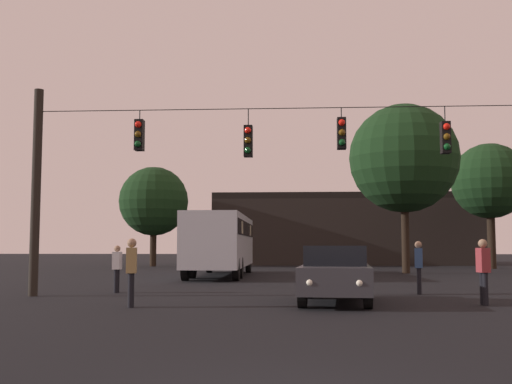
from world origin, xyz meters
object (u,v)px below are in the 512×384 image
object	(u,v)px
city_bus	(221,239)
car_near_right	(336,273)
pedestrian_crossing_right	(419,264)
pedestrian_near_bus	(117,266)
pedestrian_crossing_left	(483,268)
pedestrian_crossing_center	(131,268)
tree_left_silhouette	(490,181)
tree_right_far	(154,201)
tree_behind_building	(404,159)

from	to	relation	value
city_bus	car_near_right	xyz separation A→B (m)	(4.73, -14.34, -1.07)
pedestrian_crossing_right	pedestrian_near_bus	size ratio (longest dim) A/B	1.09
pedestrian_crossing_left	pedestrian_crossing_center	distance (m)	8.96
pedestrian_crossing_center	pedestrian_near_bus	size ratio (longest dim) A/B	1.11
pedestrian_crossing_right	tree_left_silhouette	xyz separation A→B (m)	(9.26, 22.25, 4.89)
pedestrian_crossing_left	pedestrian_crossing_center	xyz separation A→B (m)	(-8.89, -1.04, 0.01)
pedestrian_crossing_center	tree_left_silhouette	distance (m)	32.29
pedestrian_crossing_center	pedestrian_crossing_right	size ratio (longest dim) A/B	1.02
pedestrian_crossing_right	pedestrian_near_bus	world-z (taller)	pedestrian_crossing_right
tree_right_far	pedestrian_crossing_left	bearing A→B (deg)	-62.44
pedestrian_crossing_left	pedestrian_crossing_right	world-z (taller)	pedestrian_crossing_left
car_near_right	pedestrian_crossing_right	distance (m)	4.24
city_bus	tree_right_far	bearing A→B (deg)	115.10
pedestrian_crossing_center	tree_right_far	world-z (taller)	tree_right_far
pedestrian_near_bus	tree_behind_building	xyz separation A→B (m)	(11.93, 14.78, 5.52)
city_bus	pedestrian_near_bus	xyz separation A→B (m)	(-2.12, -11.16, -1.01)
tree_right_far	pedestrian_crossing_center	bearing A→B (deg)	-78.18
car_near_right	pedestrian_crossing_right	bearing A→B (deg)	48.14
pedestrian_near_bus	tree_right_far	distance (m)	26.25
city_bus	pedestrian_crossing_left	xyz separation A→B (m)	(8.48, -14.76, -0.91)
pedestrian_crossing_center	tree_right_far	bearing A→B (deg)	101.82
city_bus	tree_right_far	world-z (taller)	tree_right_far
pedestrian_crossing_left	tree_left_silhouette	bearing A→B (deg)	72.11
pedestrian_near_bus	tree_behind_building	distance (m)	19.78
pedestrian_crossing_left	pedestrian_near_bus	world-z (taller)	pedestrian_crossing_left
city_bus	car_near_right	bearing A→B (deg)	-71.75
pedestrian_crossing_right	tree_behind_building	world-z (taller)	tree_behind_building
pedestrian_crossing_center	tree_left_silhouette	world-z (taller)	tree_left_silhouette
pedestrian_crossing_left	pedestrian_crossing_center	bearing A→B (deg)	-173.31
tree_behind_building	pedestrian_crossing_center	bearing A→B (deg)	-117.78
car_near_right	tree_left_silhouette	world-z (taller)	tree_left_silhouette
city_bus	tree_left_silhouette	bearing A→B (deg)	33.36
tree_left_silhouette	tree_behind_building	world-z (taller)	tree_behind_building
car_near_right	pedestrian_crossing_center	xyz separation A→B (m)	(-5.15, -1.47, 0.17)
city_bus	car_near_right	size ratio (longest dim) A/B	2.48
car_near_right	tree_left_silhouette	distance (m)	28.58
pedestrian_crossing_right	tree_left_silhouette	size ratio (longest dim) A/B	0.20
pedestrian_crossing_right	pedestrian_near_bus	bearing A→B (deg)	179.86
pedestrian_near_bus	tree_left_silhouette	distance (m)	29.62
tree_left_silhouette	pedestrian_crossing_center	bearing A→B (deg)	-122.66
tree_right_far	tree_behind_building	bearing A→B (deg)	-33.03
car_near_right	pedestrian_near_bus	size ratio (longest dim) A/B	2.91
car_near_right	tree_behind_building	distance (m)	19.48
city_bus	tree_behind_building	distance (m)	11.39
tree_left_silhouette	tree_behind_building	bearing A→B (deg)	-133.21
city_bus	tree_left_silhouette	distance (m)	20.52
pedestrian_crossing_left	pedestrian_crossing_center	size ratio (longest dim) A/B	0.99
pedestrian_near_bus	tree_right_far	world-z (taller)	tree_right_far
pedestrian_crossing_center	pedestrian_crossing_right	xyz separation A→B (m)	(7.97, 4.62, -0.03)
pedestrian_crossing_center	tree_behind_building	xyz separation A→B (m)	(10.23, 19.43, 5.41)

